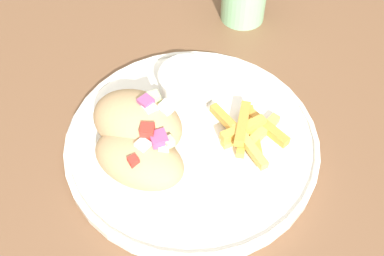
{
  "coord_description": "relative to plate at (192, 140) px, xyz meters",
  "views": [
    {
      "loc": [
        -0.11,
        -0.37,
        1.16
      ],
      "look_at": [
        0.01,
        -0.06,
        0.74
      ],
      "focal_mm": 42.0,
      "sensor_mm": 36.0,
      "label": 1
    }
  ],
  "objects": [
    {
      "name": "pita_sandwich_near",
      "position": [
        -0.07,
        -0.02,
        0.03
      ],
      "size": [
        0.12,
        0.13,
        0.06
      ],
      "rotation": [
        0.0,
        0.0,
        -0.83
      ],
      "color": "tan",
      "rests_on": "plate"
    },
    {
      "name": "table",
      "position": [
        -0.01,
        0.06,
        -0.07
      ],
      "size": [
        1.4,
        1.4,
        0.71
      ],
      "color": "brown",
      "rests_on": "ground_plane"
    },
    {
      "name": "pita_sandwich_far",
      "position": [
        -0.06,
        0.02,
        0.04
      ],
      "size": [
        0.13,
        0.14,
        0.07
      ],
      "rotation": [
        0.0,
        0.0,
        -0.84
      ],
      "color": "tan",
      "rests_on": "plate"
    },
    {
      "name": "sauce_ramekin",
      "position": [
        0.02,
        0.08,
        0.02
      ],
      "size": [
        0.08,
        0.08,
        0.03
      ],
      "color": "white",
      "rests_on": "plate"
    },
    {
      "name": "plate",
      "position": [
        0.0,
        0.0,
        0.0
      ],
      "size": [
        0.31,
        0.31,
        0.02
      ],
      "color": "white",
      "rests_on": "table"
    },
    {
      "name": "fries_pile",
      "position": [
        0.07,
        -0.02,
        0.01
      ],
      "size": [
        0.08,
        0.11,
        0.02
      ],
      "color": "gold",
      "rests_on": "plate"
    }
  ]
}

